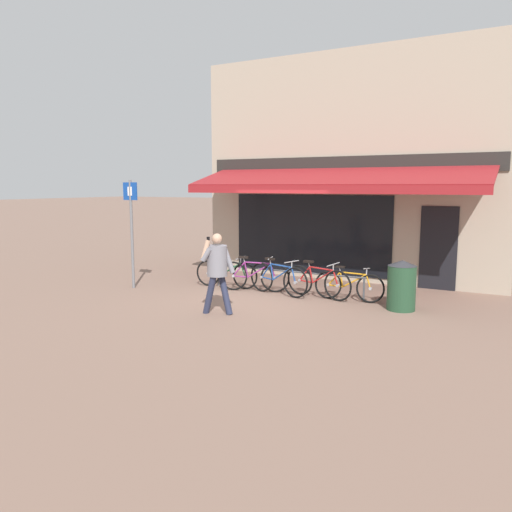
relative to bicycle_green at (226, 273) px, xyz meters
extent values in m
plane|color=#846656|center=(1.26, -0.64, -0.37)|extent=(160.00, 160.00, 0.00)
cube|color=tan|center=(2.26, 3.87, 2.72)|extent=(8.45, 3.00, 6.17)
cube|color=black|center=(1.33, 2.36, 0.88)|extent=(4.65, 0.04, 2.20)
cube|color=black|center=(4.80, 2.36, 0.68)|extent=(0.90, 0.04, 2.10)
cube|color=#282623|center=(2.26, 2.35, 2.80)|extent=(8.03, 0.06, 0.44)
cube|color=maroon|center=(2.26, 1.46, 2.47)|extent=(7.60, 1.83, 0.50)
cube|color=maroon|center=(2.26, 0.55, 2.15)|extent=(7.60, 0.03, 0.20)
cylinder|color=#47494F|center=(1.63, 0.12, 0.18)|extent=(3.98, 0.04, 0.04)
cylinder|color=#47494F|center=(-0.31, 0.12, -0.09)|extent=(0.04, 0.04, 0.55)
cylinder|color=#47494F|center=(3.58, 0.12, -0.09)|extent=(0.04, 0.04, 0.55)
torus|color=black|center=(0.53, 0.05, -0.03)|extent=(0.69, 0.12, 0.68)
cylinder|color=#9E9EA3|center=(0.53, 0.05, -0.03)|extent=(0.08, 0.07, 0.07)
torus|color=black|center=(-0.52, -0.05, -0.03)|extent=(0.69, 0.12, 0.68)
cylinder|color=#9E9EA3|center=(-0.52, -0.05, -0.03)|extent=(0.08, 0.07, 0.07)
cylinder|color=#23703D|center=(0.13, 0.01, 0.12)|extent=(0.59, 0.08, 0.37)
cylinder|color=#23703D|center=(0.09, 0.00, 0.30)|extent=(0.65, 0.10, 0.05)
cylinder|color=#23703D|center=(-0.19, -0.02, 0.13)|extent=(0.12, 0.06, 0.36)
cylinder|color=#23703D|center=(-0.34, -0.03, -0.04)|extent=(0.37, 0.07, 0.05)
cylinder|color=#23703D|center=(-0.38, -0.04, 0.14)|extent=(0.32, 0.05, 0.36)
cylinder|color=#23703D|center=(0.47, 0.04, 0.13)|extent=(0.15, 0.06, 0.33)
cylinder|color=#9E9EA3|center=(-0.25, -0.03, 0.36)|extent=(0.06, 0.03, 0.11)
cube|color=black|center=(-0.26, -0.04, 0.43)|extent=(0.25, 0.12, 0.05)
cylinder|color=#9E9EA3|center=(0.42, 0.03, 0.36)|extent=(0.03, 0.03, 0.14)
cylinder|color=#9E9EA3|center=(0.42, 0.03, 0.43)|extent=(0.07, 0.52, 0.04)
torus|color=black|center=(1.36, 0.09, -0.01)|extent=(0.72, 0.24, 0.73)
cylinder|color=#9E9EA3|center=(1.36, 0.09, -0.01)|extent=(0.08, 0.08, 0.07)
torus|color=black|center=(0.33, -0.18, -0.01)|extent=(0.72, 0.24, 0.73)
cylinder|color=#9E9EA3|center=(0.33, -0.18, -0.01)|extent=(0.08, 0.08, 0.07)
cylinder|color=#892D7A|center=(0.97, -0.01, 0.16)|extent=(0.58, 0.19, 0.39)
cylinder|color=#892D7A|center=(0.93, -0.02, 0.35)|extent=(0.64, 0.20, 0.05)
cylinder|color=#892D7A|center=(0.65, -0.10, 0.17)|extent=(0.12, 0.06, 0.39)
cylinder|color=#892D7A|center=(0.51, -0.14, -0.01)|extent=(0.37, 0.13, 0.05)
cylinder|color=#892D7A|center=(0.47, -0.14, 0.17)|extent=(0.32, 0.12, 0.38)
cylinder|color=#892D7A|center=(1.30, 0.08, 0.17)|extent=(0.15, 0.07, 0.35)
cylinder|color=#9E9EA3|center=(0.60, -0.11, 0.40)|extent=(0.06, 0.03, 0.11)
cube|color=black|center=(0.58, -0.11, 0.47)|extent=(0.26, 0.16, 0.05)
cylinder|color=#9E9EA3|center=(1.24, 0.07, 0.41)|extent=(0.03, 0.03, 0.14)
cylinder|color=#9E9EA3|center=(1.24, 0.07, 0.48)|extent=(0.16, 0.51, 0.03)
torus|color=black|center=(2.05, -0.25, 0.00)|extent=(0.72, 0.23, 0.73)
cylinder|color=#9E9EA3|center=(2.05, -0.25, 0.00)|extent=(0.08, 0.08, 0.07)
torus|color=black|center=(1.03, 0.01, 0.00)|extent=(0.72, 0.23, 0.73)
cylinder|color=#9E9EA3|center=(1.03, 0.01, 0.00)|extent=(0.08, 0.08, 0.07)
cylinder|color=#1E4793|center=(1.67, -0.15, 0.16)|extent=(0.58, 0.17, 0.39)
cylinder|color=#1E4793|center=(1.63, -0.14, 0.35)|extent=(0.64, 0.19, 0.05)
cylinder|color=#1E4793|center=(1.35, -0.07, 0.17)|extent=(0.12, 0.06, 0.39)
cylinder|color=#1E4793|center=(1.21, -0.04, -0.01)|extent=(0.37, 0.12, 0.05)
cylinder|color=#1E4793|center=(1.17, -0.02, 0.18)|extent=(0.32, 0.11, 0.38)
cylinder|color=#1E4793|center=(2.00, -0.23, 0.17)|extent=(0.15, 0.07, 0.35)
cylinder|color=#9E9EA3|center=(1.30, -0.05, 0.41)|extent=(0.06, 0.04, 0.11)
cube|color=black|center=(1.29, -0.05, 0.48)|extent=(0.26, 0.16, 0.05)
cylinder|color=#9E9EA3|center=(1.94, -0.22, 0.41)|extent=(0.03, 0.03, 0.14)
cylinder|color=#9E9EA3|center=(1.94, -0.22, 0.48)|extent=(0.15, 0.51, 0.03)
torus|color=black|center=(3.03, -0.09, -0.01)|extent=(0.72, 0.22, 0.72)
cylinder|color=#9E9EA3|center=(3.03, -0.09, -0.01)|extent=(0.08, 0.08, 0.07)
torus|color=black|center=(2.00, 0.12, -0.01)|extent=(0.72, 0.22, 0.72)
cylinder|color=#9E9EA3|center=(2.00, 0.12, -0.01)|extent=(0.08, 0.08, 0.07)
cylinder|color=#B21E1E|center=(2.64, -0.02, 0.15)|extent=(0.58, 0.17, 0.39)
cylinder|color=#B21E1E|center=(2.60, -0.02, 0.34)|extent=(0.64, 0.17, 0.05)
cylinder|color=#B21E1E|center=(2.32, 0.05, 0.16)|extent=(0.11, 0.03, 0.38)
cylinder|color=#B21E1E|center=(2.18, 0.09, -0.02)|extent=(0.37, 0.11, 0.05)
cylinder|color=#B21E1E|center=(2.14, 0.09, 0.17)|extent=(0.31, 0.11, 0.38)
cylinder|color=#B21E1E|center=(2.97, -0.09, 0.16)|extent=(0.15, 0.05, 0.35)
cylinder|color=#9E9EA3|center=(2.27, 0.05, 0.40)|extent=(0.05, 0.03, 0.11)
cube|color=black|center=(2.25, 0.05, 0.47)|extent=(0.26, 0.15, 0.05)
cylinder|color=#9E9EA3|center=(2.91, -0.08, 0.40)|extent=(0.03, 0.04, 0.14)
cylinder|color=#9E9EA3|center=(2.91, -0.09, 0.47)|extent=(0.13, 0.51, 0.05)
torus|color=black|center=(3.72, 0.12, -0.05)|extent=(0.65, 0.15, 0.65)
cylinder|color=#9E9EA3|center=(3.72, 0.12, -0.05)|extent=(0.07, 0.07, 0.08)
torus|color=black|center=(2.74, 0.08, -0.05)|extent=(0.65, 0.15, 0.65)
cylinder|color=#9E9EA3|center=(2.74, 0.08, -0.05)|extent=(0.07, 0.07, 0.08)
cylinder|color=orange|center=(3.35, 0.13, 0.09)|extent=(0.55, 0.10, 0.35)
cylinder|color=orange|center=(3.31, 0.15, 0.26)|extent=(0.61, 0.05, 0.05)
cylinder|color=orange|center=(3.05, 0.11, 0.10)|extent=(0.12, 0.09, 0.34)
cylinder|color=orange|center=(2.91, 0.09, -0.06)|extent=(0.35, 0.04, 0.05)
cylinder|color=orange|center=(2.87, 0.11, 0.11)|extent=(0.30, 0.09, 0.34)
cylinder|color=orange|center=(3.67, 0.14, 0.10)|extent=(0.15, 0.08, 0.31)
cylinder|color=#9E9EA3|center=(2.99, 0.14, 0.32)|extent=(0.06, 0.04, 0.11)
cube|color=black|center=(2.98, 0.15, 0.39)|extent=(0.24, 0.11, 0.06)
cylinder|color=#9E9EA3|center=(3.61, 0.17, 0.32)|extent=(0.03, 0.05, 0.14)
cylinder|color=#9E9EA3|center=(3.61, 0.18, 0.39)|extent=(0.04, 0.52, 0.09)
cylinder|color=#282D47|center=(1.11, -2.42, 0.02)|extent=(0.37, 0.20, 0.83)
cylinder|color=#282D47|center=(1.38, -2.25, 0.02)|extent=(0.37, 0.20, 0.83)
cylinder|color=gray|center=(1.25, -2.33, 0.73)|extent=(0.48, 0.48, 0.62)
sphere|color=tan|center=(1.25, -2.33, 1.18)|extent=(0.21, 0.21, 0.21)
cylinder|color=gray|center=(1.38, -2.12, 0.73)|extent=(0.30, 0.14, 0.56)
cylinder|color=gray|center=(1.14, -2.56, 0.88)|extent=(0.26, 0.19, 0.29)
cylinder|color=tan|center=(1.11, -2.54, 0.96)|extent=(0.21, 0.22, 0.43)
cube|color=black|center=(1.15, -2.50, 1.16)|extent=(0.03, 0.07, 0.14)
cylinder|color=#23472D|center=(4.47, -0.21, 0.10)|extent=(0.59, 0.59, 0.94)
cone|color=#33353A|center=(4.47, -0.21, 0.63)|extent=(0.60, 0.60, 0.12)
cylinder|color=slate|center=(-2.07, -1.16, 1.00)|extent=(0.07, 0.07, 2.75)
cube|color=#14429E|center=(-2.07, -1.17, 2.10)|extent=(0.44, 0.02, 0.44)
cube|color=white|center=(-2.07, -1.19, 2.10)|extent=(0.14, 0.01, 0.22)
camera|label=1|loc=(6.69, -10.71, 2.24)|focal=35.00mm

